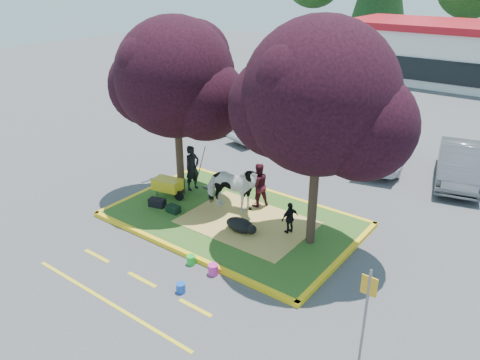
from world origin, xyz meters
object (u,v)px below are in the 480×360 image
Objects in this scene: wheelbarrow at (168,185)px; car_black at (228,121)px; calf at (240,225)px; bucket_pink at (213,270)px; bucket_blue at (181,288)px; car_silver at (268,126)px; sign_post at (366,308)px; cow at (231,188)px; bucket_green at (191,260)px; handler at (192,168)px.

car_black is at bearing 101.91° from wheelbarrow.
wheelbarrow is at bearing 148.63° from calf.
bucket_blue is (-0.18, -1.14, -0.02)m from bucket_pink.
car_black is at bearing 105.67° from calf.
car_silver reaches higher than calf.
car_black is at bearing 138.98° from sign_post.
bucket_green is (0.97, -3.20, -0.87)m from cow.
sign_post is 7.77× the size of bucket_pink.
calf is 3.67× the size of bucket_green.
calf reaches higher than bucket_green.
bucket_green is at bearing -118.89° from calf.
car_silver is (-5.34, 10.78, 0.53)m from bucket_pink.
car_silver is at bearing 112.62° from bucket_green.
cow is at bearing 150.54° from sign_post.
handler is at bearing 131.23° from bucket_green.
calf is 0.25× the size of car_silver.
sign_post is at bearing -6.19° from bucket_green.
bucket_pink is at bearing 81.18° from bucket_blue.
bucket_green is 12.51m from car_black.
calf is 10.83m from car_black.
bucket_blue is 0.08× the size of car_black.
wheelbarrow is 0.76× the size of sign_post.
bucket_green is (3.25, -3.71, -0.89)m from handler.
calf is 3.79m from handler.
bucket_green is at bearing 127.80° from car_silver.
car_black is at bearing 23.80° from cow.
wheelbarrow is 4.45m from bucket_green.
car_silver is (2.34, 0.31, 0.09)m from car_black.
bucket_pink is (1.82, -3.20, -0.86)m from cow.
bucket_pink is 12.04m from car_silver.
cow is 1.16× the size of handler.
cow reaches higher than bucket_pink.
calf reaches higher than bucket_blue.
handler is 7.66m from car_black.
bucket_green is at bearing -178.23° from cow.
wheelbarrow is at bearing 172.35° from handler.
bucket_green is at bearing 174.58° from sign_post.
wheelbarrow is at bearing 87.03° from cow.
car_silver is at bearing 132.19° from sign_post.
handler reaches higher than car_silver.
bucket_pink is (0.85, 0.00, 0.02)m from bucket_green.
bucket_blue is at bearing -174.40° from cow.
bucket_pink is at bearing -165.48° from cow.
bucket_green is at bearing 120.38° from bucket_blue.
car_silver is (-10.04, 11.38, -0.83)m from sign_post.
bucket_green is at bearing -131.14° from handler.
bucket_blue is (-4.87, -0.54, -1.38)m from sign_post.
wheelbarrow is (-3.71, 0.44, 0.26)m from calf.
sign_post reaches higher than bucket_pink.
handler reaches higher than bucket_blue.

